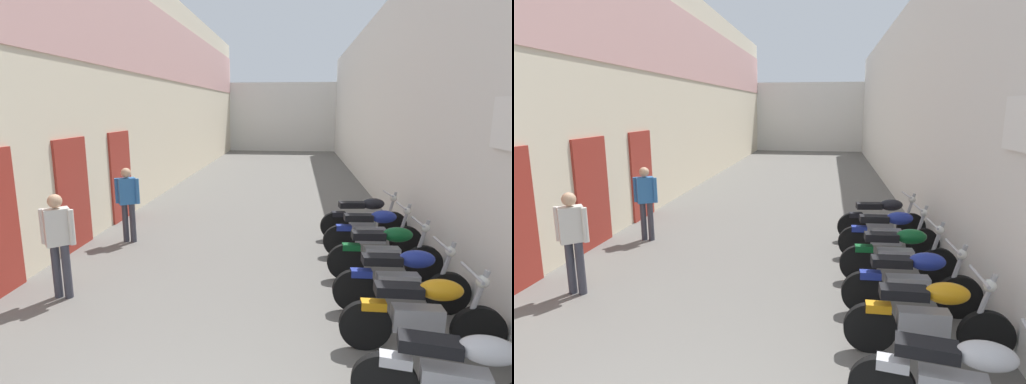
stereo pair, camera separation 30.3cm
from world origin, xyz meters
The scene contains 12 objects.
ground_plane centered at (0.00, 10.41, 0.00)m, with size 40.82×40.82×0.00m, color #66635E.
building_left centered at (-3.58, 12.34, 3.33)m, with size 0.45×24.82×6.60m.
building_right centered at (3.59, 12.41, 2.84)m, with size 0.45×24.82×5.68m.
building_far_end centered at (0.00, 25.82, 2.18)m, with size 9.78×2.00×4.36m, color silver.
motorcycle_nearest centered at (2.45, 1.46, 0.50)m, with size 1.84×0.58×1.04m.
motorcycle_second centered at (2.45, 2.59, 0.50)m, with size 1.85×0.58×1.04m.
motorcycle_third centered at (2.45, 3.53, 0.50)m, with size 1.85×0.58×1.04m.
motorcycle_fourth centered at (2.45, 4.60, 0.50)m, with size 1.85×0.58×1.04m.
motorcycle_fifth centered at (2.45, 5.69, 0.50)m, with size 1.85×0.58×1.04m.
motorcycle_sixth centered at (2.45, 6.74, 0.50)m, with size 1.85×0.58×1.04m.
pedestrian_mid_alley centered at (-2.43, 3.50, 0.92)m, with size 0.52×0.37×1.57m.
pedestrian_further_down centered at (-2.48, 6.08, 0.92)m, with size 0.52×0.35×1.57m.
Camera 1 is at (0.98, -1.81, 2.77)m, focal length 28.54 mm.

